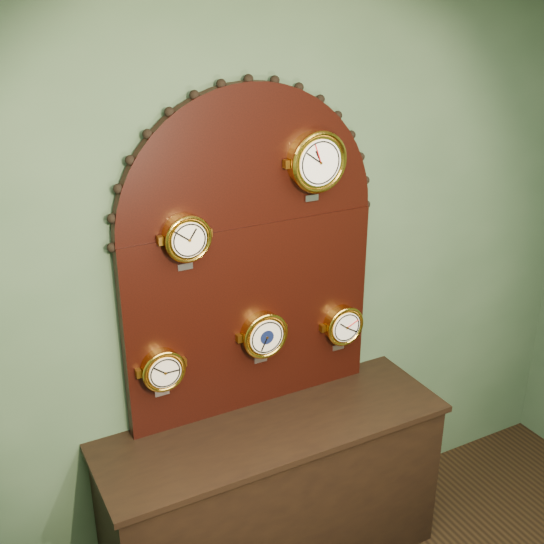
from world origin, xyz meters
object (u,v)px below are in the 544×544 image
hygrometer (163,369)px  barometer (264,334)px  arabic_clock (317,161)px  display_board (251,247)px  roman_clock (186,238)px  tide_clock (343,325)px  shop_counter (274,499)px

hygrometer → barometer: size_ratio=0.89×
arabic_clock → hygrometer: arabic_clock is taller
display_board → arabic_clock: 0.47m
roman_clock → barometer: 0.63m
display_board → arabic_clock: display_board is taller
arabic_clock → barometer: arabic_clock is taller
arabic_clock → display_board: bearing=166.7°
hygrometer → arabic_clock: bearing=-0.2°
display_board → barometer: display_board is taller
tide_clock → shop_counter: bearing=-161.5°
hygrometer → barometer: (0.48, -0.00, 0.05)m
display_board → hygrometer: display_board is taller
arabic_clock → hygrometer: bearing=179.8°
roman_clock → barometer: bearing=-0.1°
hygrometer → roman_clock: bearing=-0.1°
hygrometer → tide_clock: (0.92, -0.00, -0.01)m
shop_counter → roman_clock: (-0.32, 0.15, 1.34)m
shop_counter → hygrometer: hygrometer is taller
arabic_clock → hygrometer: size_ratio=1.31×
shop_counter → roman_clock: roman_clock is taller
shop_counter → hygrometer: (-0.46, 0.15, 0.77)m
tide_clock → hygrometer: bearing=180.0°
shop_counter → tide_clock: (0.46, 0.15, 0.76)m
display_board → hygrometer: 0.65m
tide_clock → arabic_clock: bearing=-179.5°
shop_counter → barometer: size_ratio=5.84×
shop_counter → roman_clock: 1.39m
arabic_clock → barometer: (-0.26, 0.00, -0.77)m
display_board → hygrometer: size_ratio=6.26×
shop_counter → tide_clock: size_ratio=6.28×
display_board → hygrometer: bearing=-171.8°
shop_counter → roman_clock: bearing=154.2°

